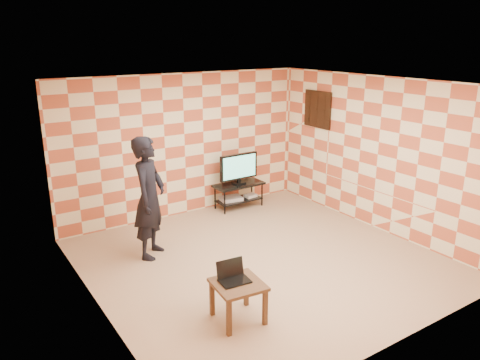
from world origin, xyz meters
The scene contains 14 objects.
floor centered at (0.00, 0.00, 0.00)m, with size 5.00×5.00×0.00m, color #9F8064.
wall_back centered at (0.00, 2.50, 1.35)m, with size 5.00×0.02×2.70m, color beige.
wall_front centered at (0.00, -2.50, 1.35)m, with size 5.00×0.02×2.70m, color beige.
wall_left centered at (-2.50, 0.00, 1.35)m, with size 0.02×5.00×2.70m, color beige.
wall_right centered at (2.50, 0.00, 1.35)m, with size 0.02×5.00×2.70m, color beige.
ceiling centered at (0.00, 0.00, 2.70)m, with size 5.00×5.00×0.02m, color white.
wall_art centered at (2.47, 1.55, 1.95)m, with size 0.04×0.72×0.72m.
tv_stand centered at (1.01, 2.17, 0.37)m, with size 1.02×0.46×0.50m.
tv centered at (1.01, 2.17, 0.84)m, with size 0.85×0.16×0.61m.
dvd_player centered at (0.84, 2.20, 0.21)m, with size 0.42×0.30×0.07m, color #BABABC.
game_console centered at (1.28, 2.15, 0.20)m, with size 0.24×0.18×0.06m, color silver.
side_table centered at (-1.17, -1.13, 0.41)m, with size 0.63×0.63×0.50m.
laptop centered at (-1.19, -1.03, 0.55)m, with size 0.38×0.31×0.24m.
person centered at (-1.33, 1.12, 0.96)m, with size 0.70×0.46×1.92m, color black.
Camera 1 is at (-3.91, -5.30, 3.32)m, focal length 35.00 mm.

